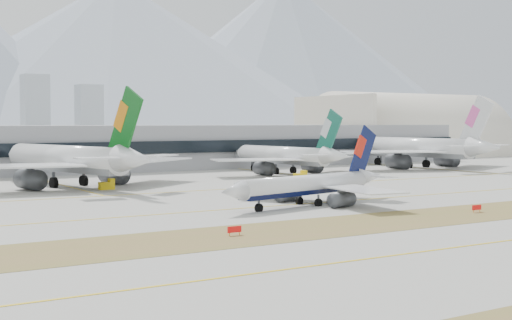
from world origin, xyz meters
TOP-DOWN VIEW (x-y plane):
  - ground at (0.00, 0.00)m, footprint 3000.00×3000.00m
  - taxiing_airliner at (-4.84, -7.16)m, footprint 45.84×39.21m
  - widebody_eva at (-32.63, 55.65)m, footprint 66.68×66.37m
  - widebody_cathay at (37.87, 64.67)m, footprint 56.41×55.35m
  - widebody_china_air at (94.54, 64.59)m, footprint 70.71×68.98m
  - terminal at (0.00, 114.84)m, footprint 280.00×43.10m
  - hangar at (154.56, 135.00)m, footprint 91.00×60.00m
  - hold_sign_left at (-36.25, -32.00)m, footprint 2.20×0.15m
  - hold_sign_right at (13.21, -32.00)m, footprint 2.20×0.15m
  - gse_b at (-27.51, 44.12)m, footprint 3.55×2.00m
  - gse_c at (28.60, 43.88)m, footprint 3.55×2.00m

SIDE VIEW (x-z plane):
  - ground at x=0.00m, z-range 0.00..0.00m
  - hangar at x=154.56m, z-range -29.86..30.14m
  - hold_sign_left at x=-36.25m, z-range 0.20..1.55m
  - hold_sign_right at x=13.21m, z-range 0.20..1.55m
  - gse_b at x=-27.51m, z-range -0.25..2.35m
  - gse_c at x=28.60m, z-range -0.25..2.35m
  - taxiing_airliner at x=-4.84m, z-range -4.04..11.55m
  - widebody_cathay at x=37.87m, z-range -4.72..15.44m
  - widebody_eva at x=-32.63m, z-range -5.71..18.67m
  - widebody_china_air at x=94.54m, z-range -5.90..19.30m
  - terminal at x=0.00m, z-range 0.00..15.00m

